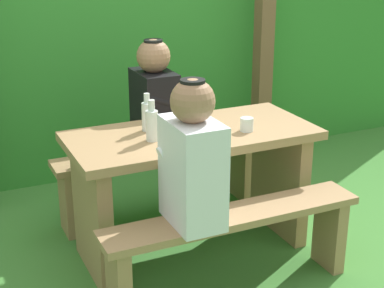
# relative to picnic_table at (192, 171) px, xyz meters

# --- Properties ---
(ground_plane) EXTENTS (12.00, 12.00, 0.00)m
(ground_plane) POSITION_rel_picnic_table_xyz_m (0.00, 0.00, -0.51)
(ground_plane) COLOR #3F7E34
(hedge_backdrop) EXTENTS (6.40, 0.77, 2.03)m
(hedge_backdrop) POSITION_rel_picnic_table_xyz_m (0.00, 1.71, 0.51)
(hedge_backdrop) COLOR #30812C
(hedge_backdrop) RESTS_ON ground_plane
(pergola_post_right) EXTENTS (0.12, 0.12, 2.15)m
(pergola_post_right) POSITION_rel_picnic_table_xyz_m (1.12, 1.09, 0.57)
(pergola_post_right) COLOR brown
(pergola_post_right) RESTS_ON ground_plane
(picnic_table) EXTENTS (1.40, 0.64, 0.75)m
(picnic_table) POSITION_rel_picnic_table_xyz_m (0.00, 0.00, 0.00)
(picnic_table) COLOR #9E7A51
(picnic_table) RESTS_ON ground_plane
(bench_near) EXTENTS (1.40, 0.24, 0.47)m
(bench_near) POSITION_rel_picnic_table_xyz_m (0.00, -0.50, -0.17)
(bench_near) COLOR #9E7A51
(bench_near) RESTS_ON ground_plane
(bench_far) EXTENTS (1.40, 0.24, 0.47)m
(bench_far) POSITION_rel_picnic_table_xyz_m (0.00, 0.50, -0.17)
(bench_far) COLOR #9E7A51
(bench_far) RESTS_ON ground_plane
(person_white_shirt) EXTENTS (0.25, 0.35, 0.72)m
(person_white_shirt) POSITION_rel_picnic_table_xyz_m (-0.23, -0.50, 0.29)
(person_white_shirt) COLOR silver
(person_white_shirt) RESTS_ON bench_near
(person_black_coat) EXTENTS (0.25, 0.35, 0.72)m
(person_black_coat) POSITION_rel_picnic_table_xyz_m (-0.03, 0.50, 0.29)
(person_black_coat) COLOR black
(person_black_coat) RESTS_ON bench_far
(drinking_glass) EXTENTS (0.08, 0.08, 0.08)m
(drinking_glass) POSITION_rel_picnic_table_xyz_m (0.28, -0.12, 0.28)
(drinking_glass) COLOR silver
(drinking_glass) RESTS_ON picnic_table
(bottle_left) EXTENTS (0.07, 0.07, 0.23)m
(bottle_left) POSITION_rel_picnic_table_xyz_m (-0.26, -0.05, 0.33)
(bottle_left) COLOR silver
(bottle_left) RESTS_ON picnic_table
(bottle_right) EXTENTS (0.06, 0.06, 0.22)m
(bottle_right) POSITION_rel_picnic_table_xyz_m (-0.22, 0.12, 0.33)
(bottle_right) COLOR silver
(bottle_right) RESTS_ON picnic_table
(bottle_center) EXTENTS (0.06, 0.06, 0.23)m
(bottle_center) POSITION_rel_picnic_table_xyz_m (0.12, 0.09, 0.33)
(bottle_center) COLOR silver
(bottle_center) RESTS_ON picnic_table
(cell_phone) EXTENTS (0.09, 0.15, 0.01)m
(cell_phone) POSITION_rel_picnic_table_xyz_m (-0.03, 0.10, 0.24)
(cell_phone) COLOR black
(cell_phone) RESTS_ON picnic_table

